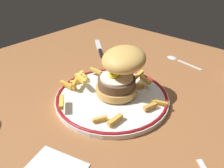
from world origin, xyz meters
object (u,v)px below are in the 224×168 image
burger (120,71)px  knife (100,49)px  spoon (176,58)px  dinner_plate (112,97)px

burger → knife: bearing=143.4°
burger → spoon: 30.43cm
burger → knife: burger is taller
dinner_plate → knife: 31.88cm
knife → spoon: (25.04, 11.18, 0.10)cm
dinner_plate → spoon: bearing=88.5°
burger → knife: 31.74cm
knife → spoon: size_ratio=1.11×
burger → knife: size_ratio=0.84×
burger → spoon: (0.22, 29.59, -7.13)cm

